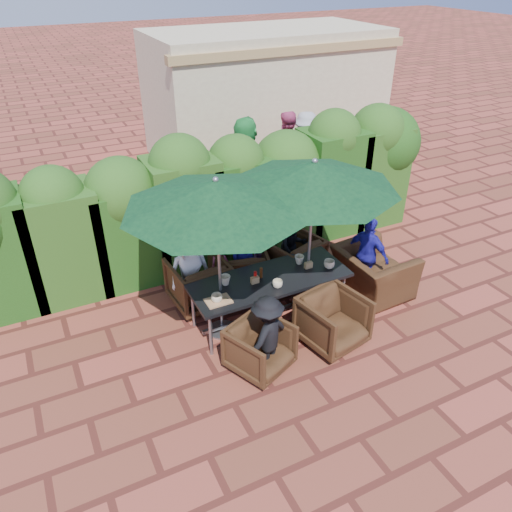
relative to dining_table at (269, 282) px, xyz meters
name	(u,v)px	position (x,y,z in m)	size (l,w,h in m)	color
ground	(271,328)	(-0.08, -0.22, -0.68)	(80.00, 80.00, 0.00)	brown
dining_table	(269,282)	(0.00, 0.00, 0.00)	(2.38, 0.90, 0.75)	black
umbrella_left	(216,195)	(-0.76, 0.05, 1.54)	(2.50, 2.50, 2.46)	gray
umbrella_right	(314,176)	(0.69, 0.05, 1.54)	(2.42, 2.42, 2.46)	gray
chair_far_left	(198,280)	(-0.81, 0.85, -0.24)	(0.84, 0.79, 0.87)	black
chair_far_mid	(244,267)	(0.02, 0.94, -0.28)	(0.77, 0.72, 0.79)	black
chair_far_right	(293,256)	(0.89, 0.84, -0.25)	(0.84, 0.78, 0.86)	black
chair_near_left	(260,346)	(-0.60, -0.89, -0.30)	(0.74, 0.69, 0.76)	black
chair_near_right	(333,319)	(0.56, -0.88, -0.25)	(0.82, 0.77, 0.84)	black
chair_end_right	(374,265)	(1.86, -0.10, -0.17)	(1.16, 0.75, 1.01)	black
adult_far_left	(190,270)	(-0.92, 0.89, -0.03)	(0.63, 0.38, 1.29)	white
adult_far_mid	(245,254)	(0.04, 0.95, -0.04)	(0.46, 0.38, 1.28)	#201C9A
adult_far_right	(293,247)	(0.92, 0.91, -0.11)	(0.54, 0.33, 1.13)	black
adult_near_left	(267,335)	(-0.53, -0.94, -0.09)	(0.74, 0.34, 1.16)	black
adult_end_right	(368,254)	(1.82, 0.04, -0.03)	(0.76, 0.38, 1.29)	#201C9A
child_left	(220,270)	(-0.38, 0.99, -0.25)	(0.31, 0.25, 0.85)	#BF4376
child_right	(260,259)	(0.35, 1.01, -0.26)	(0.30, 0.24, 0.83)	#8A4597
pedestrian_a	(246,160)	(1.55, 4.09, 0.28)	(1.78, 0.63, 1.90)	green
pedestrian_b	(286,151)	(2.68, 4.32, 0.23)	(0.87, 0.53, 1.81)	#BF4376
pedestrian_c	(305,150)	(3.14, 4.20, 0.21)	(1.13, 0.52, 1.77)	#92939A
cup_a	(217,298)	(-0.92, -0.20, 0.13)	(0.15, 0.15, 0.12)	beige
cup_b	(225,280)	(-0.64, 0.14, 0.15)	(0.15, 0.15, 0.14)	beige
cup_c	(277,284)	(-0.01, -0.26, 0.13)	(0.15, 0.15, 0.12)	beige
cup_d	(299,260)	(0.59, 0.16, 0.14)	(0.14, 0.14, 0.14)	beige
cup_e	(329,264)	(0.93, -0.15, 0.14)	(0.17, 0.17, 0.13)	beige
ketchup_bottle	(255,277)	(-0.23, 0.01, 0.16)	(0.04, 0.04, 0.17)	#B20C0A
sauce_bottle	(261,273)	(-0.11, 0.07, 0.16)	(0.04, 0.04, 0.17)	#4C230C
serving_tray	(218,301)	(-0.89, -0.20, 0.08)	(0.35, 0.25, 0.02)	#A87A51
number_block_left	(255,280)	(-0.25, -0.02, 0.12)	(0.12, 0.06, 0.10)	tan
number_block_right	(308,265)	(0.66, -0.01, 0.12)	(0.12, 0.06, 0.10)	tan
hedge_wall	(203,192)	(-0.20, 2.10, 0.64)	(9.10, 1.60, 2.44)	#1E3D10
building	(266,93)	(3.42, 6.77, 0.93)	(6.20, 3.08, 3.20)	beige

